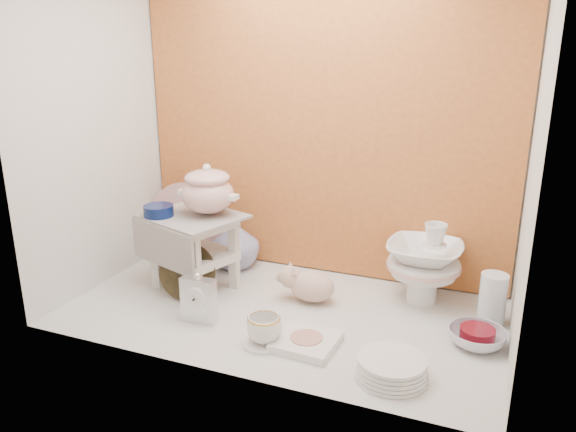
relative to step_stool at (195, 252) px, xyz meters
name	(u,v)px	position (x,y,z in m)	size (l,w,h in m)	color
ground	(282,311)	(0.46, -0.08, -0.18)	(1.80, 1.80, 0.00)	silver
niche_shell	(298,83)	(0.46, 0.10, 0.75)	(1.86, 1.03, 1.53)	#C86D32
step_stool	(195,252)	(0.00, 0.00, 0.00)	(0.41, 0.35, 0.35)	silver
soup_tureen	(208,189)	(0.06, 0.03, 0.29)	(0.27, 0.27, 0.23)	white
cobalt_bowl	(159,211)	(-0.13, -0.07, 0.20)	(0.13, 0.13, 0.05)	#091747
floral_platter	(184,223)	(-0.22, 0.26, 0.03)	(0.41, 0.10, 0.41)	silver
blue_white_vase	(235,242)	(0.06, 0.29, -0.04)	(0.25, 0.25, 0.26)	white
lacquer_tray	(187,272)	(0.03, -0.11, -0.05)	(0.26, 0.10, 0.25)	black
mantel_clock	(199,298)	(0.19, -0.29, -0.07)	(0.14, 0.05, 0.21)	silver
plush_pig	(312,286)	(0.55, 0.05, -0.10)	(0.26, 0.18, 0.15)	#CBA38F
teacup_saucer	(264,342)	(0.50, -0.35, -0.17)	(0.17, 0.17, 0.01)	white
gold_rim_teacup	(264,329)	(0.50, -0.35, -0.11)	(0.13, 0.13, 0.10)	white
lattice_dish	(306,342)	(0.65, -0.30, -0.16)	(0.22, 0.22, 0.03)	white
dinner_plate_stack	(391,368)	(0.99, -0.39, -0.14)	(0.25, 0.25, 0.07)	white
crystal_bowl	(477,338)	(1.25, -0.06, -0.14)	(0.21, 0.21, 0.07)	silver
clear_glass_vase	(492,299)	(1.29, 0.14, -0.07)	(0.11, 0.11, 0.21)	silver
porcelain_tower	(424,262)	(0.99, 0.24, 0.01)	(0.32, 0.32, 0.37)	white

